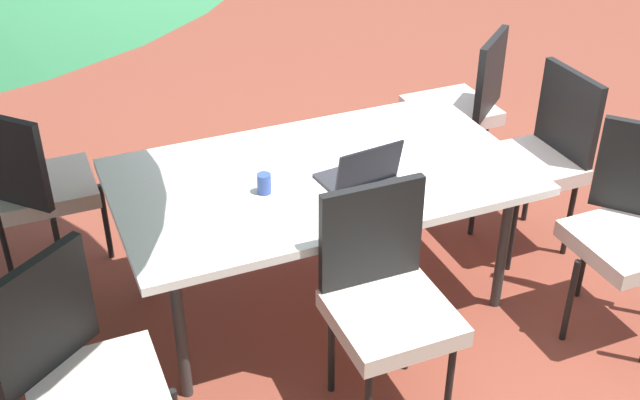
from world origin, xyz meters
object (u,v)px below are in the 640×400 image
object	(u,v)px
dining_table	(320,182)
chair_west	(539,153)
chair_southwest	(462,102)
cup	(264,184)
chair_southeast	(36,183)
chair_north	(386,296)
laptop	(360,173)
chair_northeast	(82,376)
chair_northwest	(633,224)

from	to	relation	value
dining_table	chair_west	size ratio (longest dim) A/B	1.90
chair_southwest	cup	bearing A→B (deg)	-13.01
chair_southeast	cup	distance (m)	1.23
chair_north	dining_table	bearing A→B (deg)	88.78
cup	chair_north	bearing A→B (deg)	112.29
chair_north	laptop	distance (m)	0.63
chair_northeast	cup	bearing A→B (deg)	-1.37
chair_west	chair_north	xyz separation A→B (m)	(1.27, 0.75, 0.00)
chair_southeast	laptop	xyz separation A→B (m)	(-1.33, 0.87, 0.22)
chair_north	chair_southwest	distance (m)	1.89
chair_southeast	chair_west	size ratio (longest dim) A/B	1.00
chair_northeast	laptop	size ratio (longest dim) A/B	2.83
chair_southwest	chair_north	bearing A→B (deg)	8.92
dining_table	chair_northwest	xyz separation A→B (m)	(-1.24, 0.69, -0.12)
chair_southeast	laptop	size ratio (longest dim) A/B	2.83
laptop	cup	world-z (taller)	laptop
dining_table	chair_southeast	xyz separation A→B (m)	(1.20, -0.73, -0.12)
chair_northwest	chair_west	xyz separation A→B (m)	(-0.01, -0.72, 0.00)
dining_table	chair_north	distance (m)	0.73
dining_table	chair_west	bearing A→B (deg)	-178.84
chair_northwest	laptop	xyz separation A→B (m)	(1.10, -0.55, 0.22)
chair_west	laptop	distance (m)	1.15
dining_table	chair_northeast	world-z (taller)	chair_northeast
cup	dining_table	bearing A→B (deg)	-167.41
chair_northeast	cup	size ratio (longest dim) A/B	10.61
laptop	chair_southwest	bearing A→B (deg)	-147.95
dining_table	cup	distance (m)	0.31
chair_west	laptop	world-z (taller)	chair_west
chair_northwest	chair_north	bearing A→B (deg)	-130.31
chair_northeast	chair_north	xyz separation A→B (m)	(-1.18, 0.01, 0.00)
chair_northwest	cup	bearing A→B (deg)	-153.94
chair_west	chair_northeast	xyz separation A→B (m)	(2.45, 0.73, 0.00)
laptop	chair_west	bearing A→B (deg)	-177.94
cup	chair_northeast	bearing A→B (deg)	35.37
dining_table	chair_west	world-z (taller)	chair_west
chair_north	chair_southeast	bearing A→B (deg)	129.71
chair_west	cup	xyz separation A→B (m)	(1.54, 0.09, 0.22)
chair_north	cup	size ratio (longest dim) A/B	10.61
dining_table	laptop	xyz separation A→B (m)	(-0.13, 0.15, 0.10)
chair_southeast	dining_table	bearing A→B (deg)	-164.78
chair_north	chair_southwest	xyz separation A→B (m)	(-1.23, -1.44, 0.00)
cup	chair_southwest	bearing A→B (deg)	-152.42
chair_northwest	chair_west	distance (m)	0.72
chair_southeast	chair_northwest	xyz separation A→B (m)	(-2.44, 1.42, 0.00)
dining_table	chair_northeast	bearing A→B (deg)	30.62
chair_southeast	chair_northeast	xyz separation A→B (m)	(-0.00, 1.43, 0.00)
dining_table	cup	bearing A→B (deg)	12.59
chair_northeast	laptop	distance (m)	1.46
chair_northeast	chair_southeast	bearing A→B (deg)	53.39
chair_northwest	cup	world-z (taller)	chair_northwest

